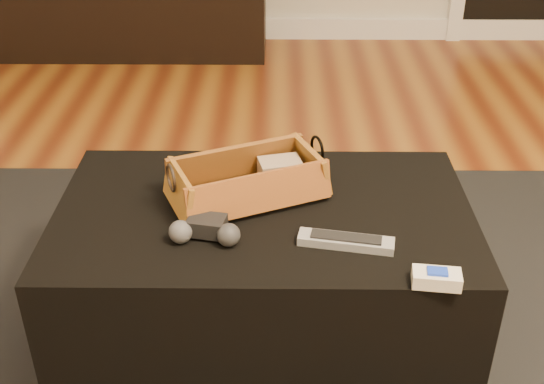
{
  "coord_description": "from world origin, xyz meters",
  "views": [
    {
      "loc": [
        -0.18,
        -1.22,
        1.31
      ],
      "look_at": [
        -0.19,
        0.13,
        0.49
      ],
      "focal_mm": 45.0,
      "sensor_mm": 36.0,
      "label": 1
    }
  ],
  "objects_px": {
    "ottoman": "(264,278)",
    "game_controller": "(205,230)",
    "tv_remote": "(242,194)",
    "wicker_basket": "(247,182)",
    "cream_gadget": "(437,278)",
    "silver_remote": "(346,241)"
  },
  "relations": [
    {
      "from": "ottoman",
      "to": "game_controller",
      "type": "height_order",
      "value": "game_controller"
    },
    {
      "from": "tv_remote",
      "to": "game_controller",
      "type": "height_order",
      "value": "game_controller"
    },
    {
      "from": "ottoman",
      "to": "wicker_basket",
      "type": "height_order",
      "value": "wicker_basket"
    },
    {
      "from": "ottoman",
      "to": "cream_gadget",
      "type": "xyz_separation_m",
      "value": [
        0.36,
        -0.28,
        0.23
      ]
    },
    {
      "from": "game_controller",
      "to": "tv_remote",
      "type": "bearing_deg",
      "value": 65.15
    },
    {
      "from": "wicker_basket",
      "to": "cream_gadget",
      "type": "height_order",
      "value": "wicker_basket"
    },
    {
      "from": "tv_remote",
      "to": "silver_remote",
      "type": "relative_size",
      "value": 0.92
    },
    {
      "from": "wicker_basket",
      "to": "cream_gadget",
      "type": "distance_m",
      "value": 0.52
    },
    {
      "from": "tv_remote",
      "to": "game_controller",
      "type": "distance_m",
      "value": 0.18
    },
    {
      "from": "game_controller",
      "to": "cream_gadget",
      "type": "xyz_separation_m",
      "value": [
        0.48,
        -0.15,
        -0.01
      ]
    },
    {
      "from": "cream_gadget",
      "to": "game_controller",
      "type": "bearing_deg",
      "value": 162.41
    },
    {
      "from": "silver_remote",
      "to": "cream_gadget",
      "type": "relative_size",
      "value": 2.1
    },
    {
      "from": "silver_remote",
      "to": "cream_gadget",
      "type": "xyz_separation_m",
      "value": [
        0.17,
        -0.14,
        0.01
      ]
    },
    {
      "from": "game_controller",
      "to": "cream_gadget",
      "type": "bearing_deg",
      "value": -17.59
    },
    {
      "from": "wicker_basket",
      "to": "ottoman",
      "type": "bearing_deg",
      "value": -51.52
    },
    {
      "from": "ottoman",
      "to": "silver_remote",
      "type": "xyz_separation_m",
      "value": [
        0.18,
        -0.15,
        0.22
      ]
    },
    {
      "from": "wicker_basket",
      "to": "silver_remote",
      "type": "bearing_deg",
      "value": -41.4
    },
    {
      "from": "ottoman",
      "to": "wicker_basket",
      "type": "bearing_deg",
      "value": 128.48
    },
    {
      "from": "wicker_basket",
      "to": "game_controller",
      "type": "distance_m",
      "value": 0.2
    },
    {
      "from": "tv_remote",
      "to": "cream_gadget",
      "type": "relative_size",
      "value": 1.92
    },
    {
      "from": "game_controller",
      "to": "silver_remote",
      "type": "height_order",
      "value": "game_controller"
    },
    {
      "from": "wicker_basket",
      "to": "cream_gadget",
      "type": "bearing_deg",
      "value": -40.08
    }
  ]
}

